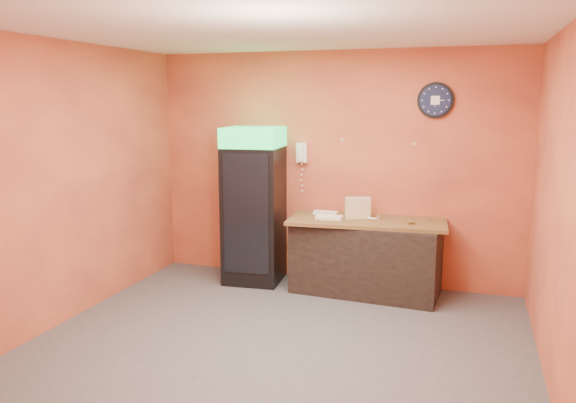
% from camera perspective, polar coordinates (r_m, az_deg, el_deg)
% --- Properties ---
extents(floor, '(4.50, 4.50, 0.00)m').
position_cam_1_polar(floor, '(5.37, -0.76, -14.13)').
color(floor, '#47474C').
rests_on(floor, ground).
extents(back_wall, '(4.50, 0.02, 2.80)m').
position_cam_1_polar(back_wall, '(6.86, 4.66, 3.39)').
color(back_wall, '#E37040').
rests_on(back_wall, floor).
extents(left_wall, '(0.02, 4.00, 2.80)m').
position_cam_1_polar(left_wall, '(6.07, -21.34, 1.82)').
color(left_wall, '#E37040').
rests_on(left_wall, floor).
extents(right_wall, '(0.02, 4.00, 2.80)m').
position_cam_1_polar(right_wall, '(4.74, 25.88, -0.71)').
color(right_wall, '#E37040').
rests_on(right_wall, floor).
extents(ceiling, '(4.50, 4.00, 0.02)m').
position_cam_1_polar(ceiling, '(4.92, -0.84, 17.06)').
color(ceiling, white).
rests_on(ceiling, back_wall).
extents(beverage_cooler, '(0.72, 0.73, 1.90)m').
position_cam_1_polar(beverage_cooler, '(6.84, -3.61, -0.63)').
color(beverage_cooler, black).
rests_on(beverage_cooler, floor).
extents(prep_counter, '(1.70, 0.83, 0.83)m').
position_cam_1_polar(prep_counter, '(6.60, 7.92, -5.68)').
color(prep_counter, black).
rests_on(prep_counter, floor).
extents(wall_clock, '(0.40, 0.06, 0.40)m').
position_cam_1_polar(wall_clock, '(6.60, 14.76, 9.92)').
color(wall_clock, black).
rests_on(wall_clock, back_wall).
extents(wall_phone, '(0.13, 0.11, 0.24)m').
position_cam_1_polar(wall_phone, '(6.89, 1.41, 4.97)').
color(wall_phone, white).
rests_on(wall_phone, back_wall).
extents(butcher_paper, '(1.83, 0.88, 0.04)m').
position_cam_1_polar(butcher_paper, '(6.50, 8.02, -2.00)').
color(butcher_paper, brown).
rests_on(butcher_paper, prep_counter).
extents(sub_roll_stack, '(0.31, 0.21, 0.24)m').
position_cam_1_polar(sub_roll_stack, '(6.53, 7.10, -0.64)').
color(sub_roll_stack, beige).
rests_on(sub_roll_stack, butcher_paper).
extents(wrapped_sandwich_left, '(0.30, 0.12, 0.04)m').
position_cam_1_polar(wrapped_sandwich_left, '(6.46, 4.21, -1.61)').
color(wrapped_sandwich_left, white).
rests_on(wrapped_sandwich_left, butcher_paper).
extents(wrapped_sandwich_mid, '(0.27, 0.16, 0.04)m').
position_cam_1_polar(wrapped_sandwich_mid, '(6.45, 4.32, -1.68)').
color(wrapped_sandwich_mid, white).
rests_on(wrapped_sandwich_mid, butcher_paper).
extents(wrapped_sandwich_right, '(0.29, 0.12, 0.04)m').
position_cam_1_polar(wrapped_sandwich_right, '(6.72, 3.84, -1.16)').
color(wrapped_sandwich_right, white).
rests_on(wrapped_sandwich_right, butcher_paper).
extents(kitchen_tool, '(0.05, 0.05, 0.05)m').
position_cam_1_polar(kitchen_tool, '(6.50, 9.21, -1.60)').
color(kitchen_tool, silver).
rests_on(kitchen_tool, butcher_paper).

